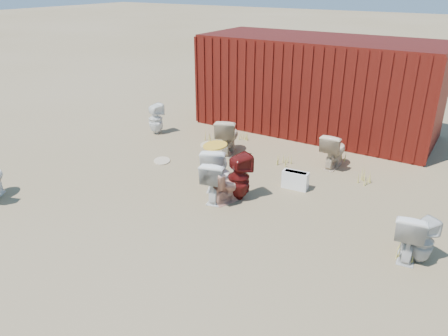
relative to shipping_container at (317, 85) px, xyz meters
The scene contains 21 objects.
ground 5.34m from the shipping_container, 90.00° to the right, with size 100.00×100.00×0.00m, color brown.
shipping_container is the anchor object (origin of this frame).
toilet_front_pink 4.87m from the shipping_container, 87.72° to the right, with size 0.37×0.65×0.67m, color #DD9980.
toilet_front_c 4.87m from the shipping_container, 90.24° to the right, with size 0.44×0.77×0.79m, color white.
toilet_front_maroon 4.67m from the shipping_container, 86.06° to the right, with size 0.39×0.40×0.88m, color #56100E.
toilet_front_e 5.94m from the shipping_container, 55.53° to the right, with size 0.42×0.74×0.75m, color silver.
toilet_back_a 4.30m from the shipping_container, 142.90° to the right, with size 0.36×0.37×0.80m, color white.
toilet_back_beige_left 3.04m from the shipping_container, 111.19° to the right, with size 0.47×0.83×0.85m, color tan.
toilet_back_beige_right 2.69m from the shipping_container, 59.79° to the right, with size 0.43×0.75×0.77m, color beige.
toilet_back_yellowlid 4.46m from the shipping_container, 94.40° to the right, with size 0.47×0.83×0.84m, color silver.
toilet_back_e 6.09m from the shipping_container, 54.29° to the right, with size 0.31×0.32×0.69m, color silver.
yellow_lid 4.40m from the shipping_container, 94.40° to the right, with size 0.43×0.54×0.03m, color gold.
loose_tank 3.92m from the shipping_container, 74.19° to the right, with size 0.50×0.20×0.35m, color white.
loose_lid_near 3.30m from the shipping_container, 124.14° to the right, with size 0.38×0.49×0.02m, color #BEB28A.
loose_lid_far 4.61m from the shipping_container, 117.24° to the right, with size 0.36×0.47×0.02m, color tan.
weed_clump_a 3.23m from the shipping_container, 126.58° to the right, with size 0.36×0.36×0.32m, color #B1A247.
weed_clump_b 2.91m from the shipping_container, 82.67° to the right, with size 0.32×0.32×0.26m, color #B1A247.
weed_clump_c 3.52m from the shipping_container, 52.40° to the right, with size 0.36×0.36×0.30m, color #B1A247.
weed_clump_d 2.33m from the shipping_container, 124.28° to the right, with size 0.30×0.30×0.22m, color #B1A247.
weed_clump_e 2.46m from the shipping_container, 52.50° to the right, with size 0.34×0.34×0.26m, color #B1A247.
weed_clump_f 6.01m from the shipping_container, 55.51° to the right, with size 0.28×0.28×0.21m, color #B1A247.
Camera 1 is at (3.90, -5.66, 3.79)m, focal length 35.00 mm.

